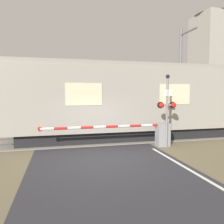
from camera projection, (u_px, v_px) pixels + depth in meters
ground_plane at (104, 159)px, 8.25m from camera, size 80.00×80.00×0.00m
track_bed at (90, 139)px, 11.84m from camera, size 36.00×3.20×0.13m
train at (161, 101)px, 12.66m from camera, size 16.94×3.00×4.07m
crossing_barrier at (153, 133)px, 10.22m from camera, size 5.94×0.44×1.12m
signal_post at (167, 106)px, 10.01m from camera, size 0.91×0.26×3.36m
catenary_pole at (180, 78)px, 15.17m from camera, size 0.20×1.90×6.91m
distant_building at (212, 61)px, 30.22m from camera, size 5.26×5.26×13.97m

